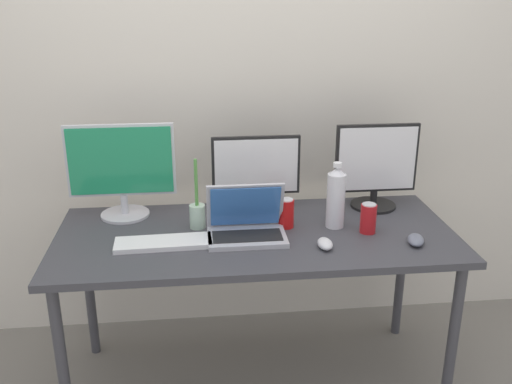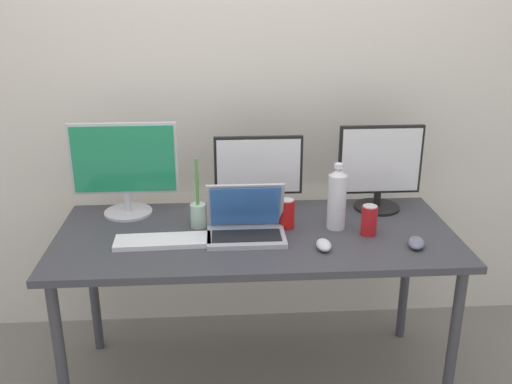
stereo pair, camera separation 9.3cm
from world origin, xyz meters
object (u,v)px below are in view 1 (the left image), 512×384
Objects in this scene: soda_can_near_keyboard at (368,218)px; soda_can_by_laptop at (286,213)px; monitor_center at (256,173)px; bamboo_vase at (197,214)px; work_desk at (256,247)px; water_bottle at (336,197)px; monitor_left at (121,168)px; laptop_silver at (246,225)px; monitor_right at (376,166)px; mouse_by_keyboard at (416,240)px; keyboard_main at (163,243)px; mouse_by_laptop at (325,244)px.

soda_can_near_keyboard is 1.00× the size of soda_can_by_laptop.
bamboo_vase is (-0.27, -0.18, -0.11)m from monitor_center.
work_desk is 0.39m from water_bottle.
water_bottle reaches higher than soda_can_near_keyboard.
monitor_left is at bearing 163.88° from soda_can_by_laptop.
laptop_silver is 1.04× the size of bamboo_vase.
bamboo_vase is at bearing -169.17° from monitor_right.
monitor_left reaches higher than mouse_by_keyboard.
soda_can_by_laptop is at bearing 175.40° from water_bottle.
soda_can_by_laptop is at bearing -16.12° from monitor_left.
laptop_silver is 2.90× the size of mouse_by_keyboard.
laptop_silver reaches higher than keyboard_main.
water_bottle is 2.26× the size of soda_can_by_laptop.
monitor_right reaches higher than keyboard_main.
monitor_center reaches higher than water_bottle.
monitor_right is 0.32m from water_bottle.
monitor_left is at bearing 179.43° from monitor_right.
bamboo_vase reaches higher than water_bottle.
monitor_center is 1.01× the size of monitor_right.
monitor_right is 0.84m from bamboo_vase.
soda_can_by_laptop is at bearing -5.15° from bamboo_vase.
water_bottle is 0.16m from soda_can_near_keyboard.
work_desk is at bearing -160.75° from soda_can_by_laptop.
water_bottle is (-0.28, 0.21, 0.11)m from mouse_by_keyboard.
water_bottle is (0.31, -0.23, -0.04)m from monitor_center.
monitor_left is 0.39m from bamboo_vase.
monitor_left reaches higher than soda_can_near_keyboard.
monitor_right is at bearing 16.52° from keyboard_main.
monitor_right is at bearing -0.57° from monitor_left.
keyboard_main is 3.02× the size of soda_can_by_laptop.
water_bottle reaches higher than soda_can_by_laptop.
mouse_by_laptop is 0.25m from water_bottle.
water_bottle is 0.22m from soda_can_by_laptop.
work_desk is at bearing 37.74° from laptop_silver.
mouse_by_laptop reaches higher than mouse_by_keyboard.
keyboard_main is (-0.95, -0.32, -0.19)m from monitor_right.
work_desk is 0.68m from monitor_left.
water_bottle is (0.90, -0.22, -0.09)m from monitor_left.
mouse_by_laptop is at bearing -25.32° from laptop_silver.
mouse_by_keyboard reaches higher than work_desk.
laptop_silver is 2.51× the size of soda_can_near_keyboard.
soda_can_near_keyboard is (-0.16, 0.13, 0.05)m from mouse_by_keyboard.
monitor_center is at bearing 37.75° from keyboard_main.
laptop_silver reaches higher than work_desk.
bamboo_vase is at bearing 175.05° from water_bottle.
keyboard_main is at bearing -166.02° from soda_can_by_laptop.
mouse_by_laptop is (0.63, -0.09, 0.01)m from keyboard_main.
laptop_silver is at bearing -103.87° from monitor_center.
mouse_by_keyboard is at bearing -19.73° from monitor_left.
soda_can_by_laptop is at bearing 172.70° from mouse_by_keyboard.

